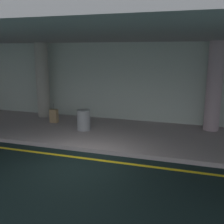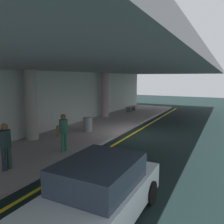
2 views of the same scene
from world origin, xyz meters
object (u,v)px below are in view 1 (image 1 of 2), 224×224
object	(u,v)px
trash_bin_steel	(84,120)
support_column_center	(43,80)
suitcase_upright_primary	(54,116)
support_column_right_mid	(214,87)

from	to	relation	value
trash_bin_steel	support_column_center	bearing A→B (deg)	150.68
suitcase_upright_primary	trash_bin_steel	xyz separation A→B (m)	(1.79, -0.68, 0.11)
support_column_right_mid	suitcase_upright_primary	size ratio (longest dim) A/B	4.06
support_column_center	suitcase_upright_primary	xyz separation A→B (m)	(1.08, -0.93, -1.51)
support_column_right_mid	trash_bin_steel	distance (m)	5.55
support_column_center	support_column_right_mid	xyz separation A→B (m)	(8.00, 0.00, 0.00)
support_column_right_mid	trash_bin_steel	xyz separation A→B (m)	(-5.13, -1.61, -1.40)
suitcase_upright_primary	trash_bin_steel	world-z (taller)	suitcase_upright_primary
support_column_right_mid	suitcase_upright_primary	distance (m)	7.14
support_column_center	trash_bin_steel	size ratio (longest dim) A/B	4.29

